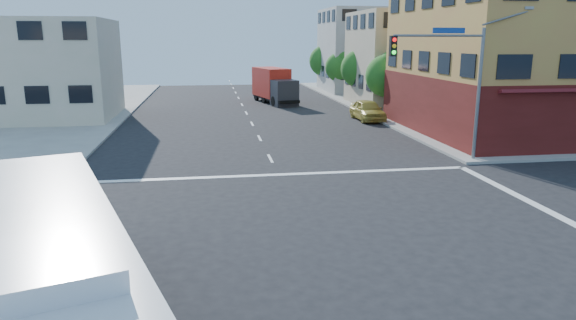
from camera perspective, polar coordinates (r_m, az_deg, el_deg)
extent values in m
plane|color=black|center=(16.10, 3.60, -10.32)|extent=(120.00, 120.00, 0.00)
cube|color=gray|center=(62.78, 29.00, 5.85)|extent=(50.00, 50.00, 0.15)
cube|color=#B39140|center=(40.27, 27.20, 12.69)|extent=(18.00, 15.00, 14.00)
cube|color=#5D1715|center=(40.51, 26.45, 5.64)|extent=(18.09, 15.08, 4.00)
cube|color=tan|center=(52.49, 14.19, 10.81)|extent=(12.00, 10.00, 9.00)
cube|color=#A7A7A2|center=(65.61, 9.42, 11.89)|extent=(12.00, 10.00, 10.00)
cube|color=beige|center=(46.55, -26.28, 8.96)|extent=(12.00, 10.00, 8.00)
cylinder|color=slate|center=(28.98, 20.39, 6.66)|extent=(0.18, 0.18, 7.00)
cylinder|color=slate|center=(27.48, 16.49, 13.11)|extent=(5.01, 0.62, 0.12)
cube|color=black|center=(26.29, 11.60, 12.30)|extent=(0.32, 0.30, 1.00)
sphere|color=#FF0C0C|center=(26.13, 11.76, 12.95)|extent=(0.20, 0.20, 0.20)
sphere|color=yellow|center=(26.13, 11.73, 12.29)|extent=(0.20, 0.20, 0.20)
sphere|color=#19FF33|center=(26.14, 11.69, 11.64)|extent=(0.20, 0.20, 0.20)
cube|color=navy|center=(27.74, 17.44, 13.57)|extent=(1.80, 0.22, 0.28)
cube|color=gray|center=(30.38, 25.14, 15.05)|extent=(0.50, 0.22, 0.14)
cylinder|color=#3A2115|center=(45.31, 10.76, 6.14)|extent=(0.28, 0.28, 1.92)
sphere|color=#1C5718|center=(45.08, 10.89, 9.17)|extent=(3.60, 3.60, 3.60)
sphere|color=#1C5718|center=(44.88, 11.56, 10.28)|extent=(2.52, 2.52, 2.52)
cylinder|color=#3A2115|center=(52.87, 7.88, 7.29)|extent=(0.28, 0.28, 1.99)
sphere|color=#1C5718|center=(52.67, 7.97, 10.01)|extent=(3.80, 3.80, 3.80)
sphere|color=#1C5718|center=(52.45, 8.53, 11.02)|extent=(2.66, 2.66, 2.66)
cylinder|color=#3A2115|center=(60.55, 5.72, 8.05)|extent=(0.28, 0.28, 1.89)
sphere|color=#1C5718|center=(60.38, 5.78, 10.23)|extent=(3.40, 3.40, 3.40)
sphere|color=#1C5718|center=(60.15, 6.24, 11.02)|extent=(2.38, 2.38, 2.38)
cylinder|color=#3A2115|center=(68.29, 4.05, 8.74)|extent=(0.28, 0.28, 2.03)
sphere|color=#1C5718|center=(68.13, 4.09, 10.93)|extent=(4.00, 4.00, 4.00)
sphere|color=#1C5718|center=(67.90, 4.49, 11.76)|extent=(2.80, 2.80, 2.80)
cube|color=silver|center=(11.58, -24.60, -12.11)|extent=(6.03, 11.78, 2.76)
cube|color=black|center=(11.51, -24.68, -11.34)|extent=(5.97, 11.47, 1.21)
cube|color=black|center=(16.96, -25.73, -3.99)|extent=(2.17, 0.78, 1.31)
cube|color=#E5590C|center=(16.75, -26.07, -0.80)|extent=(1.77, 0.63, 0.27)
cube|color=silver|center=(11.10, -25.26, -5.91)|extent=(5.91, 11.55, 0.12)
cube|color=silver|center=(8.30, -24.49, -10.50)|extent=(2.31, 2.57, 0.35)
cube|color=#187A4E|center=(11.54, -17.73, -15.47)|extent=(1.71, 5.05, 0.27)
cylinder|color=black|center=(15.50, -29.29, -11.05)|extent=(0.59, 1.05, 1.01)
cylinder|color=black|center=(15.52, -20.65, -10.11)|extent=(0.59, 1.05, 1.01)
cylinder|color=#99999E|center=(15.53, -20.15, -10.05)|extent=(0.20, 0.49, 0.50)
cube|color=#28282D|center=(50.41, -0.40, 7.44)|extent=(2.69, 2.62, 2.54)
cube|color=black|center=(49.52, 0.00, 7.78)|extent=(2.01, 0.56, 0.98)
cube|color=red|center=(53.78, -1.90, 8.64)|extent=(3.56, 5.87, 2.93)
cube|color=black|center=(52.84, -1.44, 6.90)|extent=(3.93, 8.10, 0.29)
cylinder|color=black|center=(50.31, -1.57, 6.52)|extent=(0.50, 1.01, 0.98)
cylinder|color=black|center=(51.06, 0.59, 6.63)|extent=(0.50, 1.01, 0.98)
cylinder|color=black|center=(52.95, -2.67, 6.85)|extent=(0.50, 1.01, 0.98)
cylinder|color=black|center=(53.67, -0.59, 6.96)|extent=(0.50, 1.01, 0.98)
cylinder|color=black|center=(55.24, -3.53, 7.11)|extent=(0.50, 1.01, 0.98)
cylinder|color=black|center=(55.93, -1.53, 7.21)|extent=(0.50, 1.01, 0.98)
imported|color=gold|center=(42.15, 8.83, 5.51)|extent=(2.01, 4.88, 1.65)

